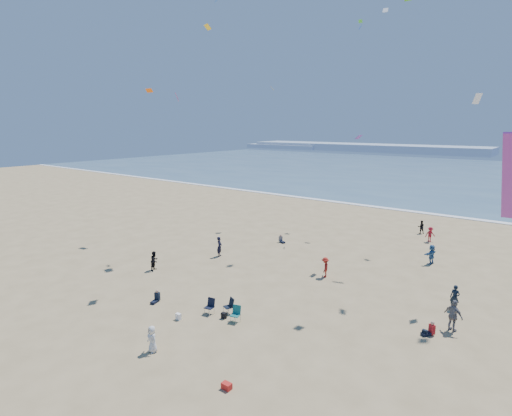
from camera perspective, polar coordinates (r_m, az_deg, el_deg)
The scene contains 13 objects.
ground at distance 23.26m, azimuth -17.13°, elevation -19.18°, with size 220.00×220.00×0.00m, color tan.
ocean at distance 108.04m, azimuth 28.60°, elevation 4.06°, with size 220.00×100.00×0.06m, color #476B84.
surf_line at distance 59.69m, azimuth 20.63°, elevation -0.36°, with size 220.00×1.20×0.08m, color white.
headland_far at distance 196.94m, azimuth 14.85°, elevation 8.37°, with size 110.00×20.00×3.20m, color #7A8EA8.
headland_near at distance 211.54m, azimuth 4.17°, elevation 8.77°, with size 40.00×14.00×2.00m, color #7A8EA8.
standing_flyers at distance 30.28m, azimuth 11.44°, elevation -9.66°, with size 35.36×39.72×1.91m.
seated_group at distance 24.42m, azimuth -0.50°, elevation -15.92°, with size 18.22×27.11×0.84m.
chair_cluster at distance 25.80m, azimuth -4.59°, elevation -14.17°, with size 2.71×1.54×1.00m.
white_tote at distance 25.91m, azimuth -11.03°, elevation -14.98°, with size 0.35×0.20×0.40m, color white.
black_backpack at distance 25.69m, azimuth -4.61°, elevation -15.06°, with size 0.30×0.22×0.38m, color black.
cooler at distance 19.87m, azimuth -4.22°, elevation -24.03°, with size 0.45×0.30×0.30m, color red.
navy_bag at distance 25.69m, azimuth 22.95°, elevation -16.07°, with size 0.28×0.18×0.34m, color black.
kites_aloft at distance 25.96m, azimuth 21.65°, elevation 18.88°, with size 39.28×39.42×28.56m.
Camera 1 is at (16.74, -11.09, 11.75)m, focal length 28.00 mm.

